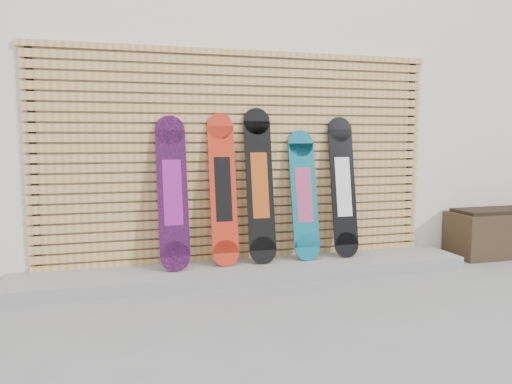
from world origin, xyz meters
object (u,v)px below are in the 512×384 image
at_px(snowboard_2, 260,185).
at_px(snowboard_1, 223,189).
at_px(snowboard_3, 304,195).
at_px(snowboard_0, 173,192).
at_px(planter_box, 501,232).
at_px(snowboard_4, 343,187).

bearing_deg(snowboard_2, snowboard_1, 179.38).
height_order(snowboard_1, snowboard_3, snowboard_1).
relative_size(snowboard_0, snowboard_3, 1.10).
height_order(planter_box, snowboard_4, snowboard_4).
bearing_deg(snowboard_2, snowboard_3, 0.35).
xyz_separation_m(snowboard_1, snowboard_4, (1.33, 0.00, -0.01)).
distance_m(snowboard_0, snowboard_4, 1.84).
bearing_deg(planter_box, snowboard_0, 179.32).
xyz_separation_m(snowboard_1, snowboard_2, (0.39, -0.00, 0.03)).
distance_m(snowboard_2, snowboard_4, 0.94).
bearing_deg(snowboard_1, snowboard_3, -0.07).
bearing_deg(snowboard_1, snowboard_2, -0.62).
relative_size(snowboard_0, snowboard_1, 0.98).
bearing_deg(snowboard_4, snowboard_2, -179.47).
bearing_deg(snowboard_3, snowboard_1, 179.93).
height_order(snowboard_0, snowboard_3, snowboard_0).
relative_size(planter_box, snowboard_4, 0.83).
xyz_separation_m(snowboard_3, snowboard_4, (0.46, 0.01, 0.07)).
xyz_separation_m(snowboard_0, snowboard_3, (1.38, 0.02, -0.07)).
xyz_separation_m(planter_box, snowboard_3, (-2.49, 0.07, 0.52)).
distance_m(snowboard_1, snowboard_4, 1.33).
xyz_separation_m(planter_box, snowboard_4, (-2.04, 0.08, 0.59)).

